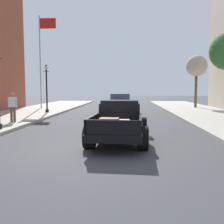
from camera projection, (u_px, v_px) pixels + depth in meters
ground_plane at (99, 149)px, 8.47m from camera, size 140.00×140.00×0.00m
hotrod_truck_black at (120, 121)px, 9.97m from camera, size 2.36×5.01×1.58m
car_background_grey at (120, 104)px, 20.85m from camera, size 1.89×4.31×1.65m
pedestrian_sidewalk_left at (13, 106)px, 14.24m from camera, size 0.53×0.22×1.65m
street_lamp_far at (47, 85)px, 20.28m from camera, size 0.50×0.32×3.85m
flagpole at (42, 52)px, 25.07m from camera, size 1.74×0.16×9.16m
street_tree_third at (197, 66)px, 25.55m from camera, size 2.13×2.13×5.31m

